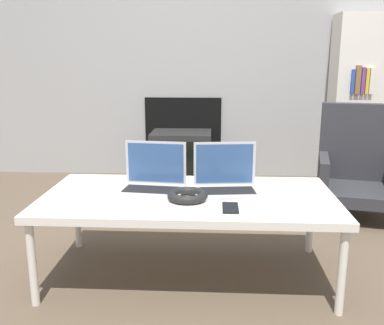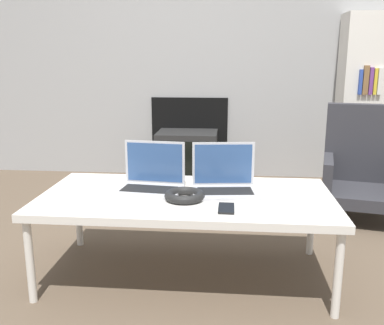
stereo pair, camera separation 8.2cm
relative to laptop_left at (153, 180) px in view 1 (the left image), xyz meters
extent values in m
plane|color=brown|center=(0.18, -0.21, -0.48)|extent=(14.00, 14.00, 0.00)
cube|color=#999999|center=(0.18, 1.92, 0.82)|extent=(7.00, 0.06, 2.60)
cube|color=black|center=(0.01, 1.88, -0.11)|extent=(0.70, 0.03, 0.72)
cube|color=silver|center=(0.18, -0.06, -0.07)|extent=(1.40, 0.69, 0.04)
cylinder|color=silver|center=(-0.48, -0.37, -0.28)|extent=(0.04, 0.04, 0.39)
cylinder|color=silver|center=(0.84, -0.37, -0.28)|extent=(0.04, 0.04, 0.39)
cylinder|color=silver|center=(-0.48, 0.24, -0.28)|extent=(0.04, 0.04, 0.39)
cylinder|color=silver|center=(0.84, 0.24, -0.28)|extent=(0.04, 0.04, 0.39)
cube|color=#B2B2B7|center=(0.00, -0.04, -0.04)|extent=(0.33, 0.26, 0.02)
cube|color=black|center=(0.00, -0.04, -0.04)|extent=(0.28, 0.15, 0.00)
cube|color=#B2B2B7|center=(0.01, 0.07, 0.07)|extent=(0.31, 0.04, 0.22)
cube|color=#2D4C7F|center=(0.01, 0.06, 0.07)|extent=(0.28, 0.03, 0.20)
cube|color=#B2B2B7|center=(0.37, -0.04, -0.04)|extent=(0.33, 0.26, 0.02)
cube|color=black|center=(0.37, -0.04, -0.04)|extent=(0.28, 0.15, 0.00)
cube|color=#B2B2B7|center=(0.35, 0.07, 0.07)|extent=(0.31, 0.04, 0.22)
cube|color=#2D4C7F|center=(0.35, 0.06, 0.07)|extent=(0.28, 0.04, 0.20)
torus|color=black|center=(0.18, -0.14, -0.03)|extent=(0.19, 0.19, 0.04)
cube|color=black|center=(0.38, -0.25, -0.05)|extent=(0.07, 0.13, 0.01)
cube|color=black|center=(0.01, 1.66, -0.25)|extent=(0.52, 0.41, 0.44)
cube|color=black|center=(0.01, 1.45, -0.25)|extent=(0.43, 0.01, 0.35)
cube|color=#2D2D33|center=(1.28, 0.83, -0.30)|extent=(0.62, 0.63, 0.08)
cube|color=#2D2D33|center=(1.32, 1.05, 0.01)|extent=(0.53, 0.21, 0.54)
cube|color=#2D2D33|center=(1.05, 0.88, -0.16)|extent=(0.16, 0.48, 0.20)
cylinder|color=#4C3828|center=(1.07, 0.61, -0.41)|extent=(0.04, 0.04, 0.13)
cylinder|color=#4C3828|center=(1.07, 1.05, -0.41)|extent=(0.04, 0.04, 0.13)
cylinder|color=#4C3828|center=(1.49, 1.05, -0.41)|extent=(0.04, 0.04, 0.13)
cube|color=silver|center=(1.71, 1.72, 0.24)|extent=(0.84, 0.30, 1.43)
cube|color=#2D479E|center=(1.41, 1.55, 0.41)|extent=(0.03, 0.02, 0.20)
cube|color=brown|center=(1.45, 1.55, 0.42)|extent=(0.04, 0.02, 0.23)
cube|color=#6B387F|center=(1.49, 1.55, 0.42)|extent=(0.03, 0.02, 0.21)
cube|color=gold|center=(1.52, 1.55, 0.41)|extent=(0.03, 0.02, 0.21)
cube|color=silver|center=(1.56, 1.55, 0.42)|extent=(0.03, 0.02, 0.21)
camera|label=1|loc=(0.31, -2.02, 0.57)|focal=40.00mm
camera|label=2|loc=(0.39, -2.01, 0.57)|focal=40.00mm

